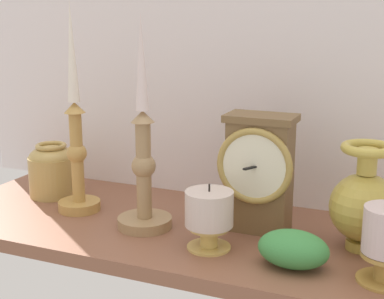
# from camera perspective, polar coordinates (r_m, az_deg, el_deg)

# --- Properties ---
(ground_plane) EXTENTS (1.00, 0.36, 0.02)m
(ground_plane) POSITION_cam_1_polar(r_m,az_deg,el_deg) (1.00, 0.96, -8.58)
(ground_plane) COLOR brown
(back_wall) EXTENTS (1.20, 0.02, 0.65)m
(back_wall) POSITION_cam_1_polar(r_m,az_deg,el_deg) (1.10, 4.76, 11.46)
(back_wall) COLOR white
(back_wall) RESTS_ON ground_plane
(mantel_clock) EXTENTS (0.13, 0.10, 0.20)m
(mantel_clock) POSITION_cam_1_polar(r_m,az_deg,el_deg) (0.96, 6.80, -2.23)
(mantel_clock) COLOR brown
(mantel_clock) RESTS_ON ground_plane
(candlestick_tall_left) EXTENTS (0.10, 0.10, 0.37)m
(candlestick_tall_left) POSITION_cam_1_polar(r_m,az_deg,el_deg) (0.97, -4.93, -1.69)
(candlestick_tall_left) COLOR #A27F55
(candlestick_tall_left) RESTS_ON ground_plane
(candlestick_tall_center) EXTENTS (0.08, 0.08, 0.39)m
(candlestick_tall_center) POSITION_cam_1_polar(r_m,az_deg,el_deg) (1.07, -11.66, 0.58)
(candlestick_tall_center) COLOR #BB8D46
(candlestick_tall_center) RESTS_ON ground_plane
(brass_vase_bulbous) EXTENTS (0.11, 0.11, 0.17)m
(brass_vase_bulbous) POSITION_cam_1_polar(r_m,az_deg,el_deg) (0.92, 17.06, -5.21)
(brass_vase_bulbous) COLOR gold
(brass_vase_bulbous) RESTS_ON ground_plane
(brass_vase_jar) EXTENTS (0.10, 0.10, 0.11)m
(brass_vase_jar) POSITION_cam_1_polar(r_m,az_deg,el_deg) (1.18, -13.99, -1.92)
(brass_vase_jar) COLOR tan
(brass_vase_jar) RESTS_ON ground_plane
(pillar_candle_near_clock) EXTENTS (0.08, 0.08, 0.11)m
(pillar_candle_near_clock) POSITION_cam_1_polar(r_m,az_deg,el_deg) (0.89, 1.75, -6.65)
(pillar_candle_near_clock) COLOR #D4B35C
(pillar_candle_near_clock) RESTS_ON ground_plane
(ivy_sprig) EXTENTS (0.11, 0.07, 0.06)m
(ivy_sprig) POSITION_cam_1_polar(r_m,az_deg,el_deg) (0.86, 10.24, -9.91)
(ivy_sprig) COLOR #3D8D44
(ivy_sprig) RESTS_ON ground_plane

